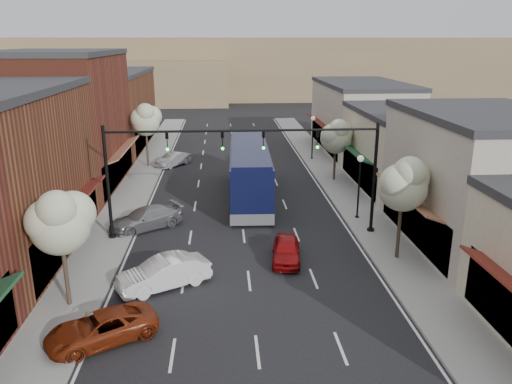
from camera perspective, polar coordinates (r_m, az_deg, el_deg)
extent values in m
plane|color=black|center=(23.84, -0.53, -12.29)|extent=(160.00, 160.00, 0.00)
cube|color=gray|center=(41.56, -13.72, 0.33)|extent=(2.80, 73.00, 0.15)
cube|color=gray|center=(42.04, 9.45, 0.79)|extent=(2.80, 73.00, 0.15)
cube|color=gray|center=(41.34, -11.81, 0.37)|extent=(0.25, 73.00, 0.17)
cube|color=gray|center=(41.74, 7.58, 0.75)|extent=(0.25, 73.00, 0.17)
cube|color=black|center=(29.94, -20.99, -3.82)|extent=(0.60, 11.90, 2.60)
cube|color=maroon|center=(29.24, -19.80, -1.06)|extent=(1.07, 9.80, 0.49)
cube|color=brown|center=(43.28, -21.66, 7.31)|extent=(9.00, 14.00, 10.50)
cube|color=#2D2D30|center=(42.81, -22.48, 14.50)|extent=(9.20, 14.10, 0.40)
cube|color=black|center=(42.91, -15.78, 2.81)|extent=(0.60, 11.90, 2.60)
cube|color=#A06848|center=(42.42, -14.88, 4.81)|extent=(1.07, 9.80, 0.49)
cube|color=brown|center=(58.75, -16.96, 8.81)|extent=(9.00, 18.00, 8.00)
cube|color=#2D2D30|center=(58.35, -17.32, 12.89)|extent=(9.20, 18.10, 0.40)
cube|color=black|center=(58.32, -12.71, 6.68)|extent=(0.60, 15.30, 2.60)
cube|color=#1C462A|center=(57.96, -12.02, 8.17)|extent=(1.07, 12.60, 0.49)
cube|color=#B9AE9E|center=(31.68, 24.51, 0.98)|extent=(8.00, 12.00, 7.50)
cube|color=#2D2D30|center=(30.93, 25.41, 8.02)|extent=(8.20, 12.10, 0.40)
cube|color=black|center=(30.74, 17.93, -2.96)|extent=(0.60, 10.20, 2.60)
cube|color=#A06848|center=(29.99, 16.77, -0.33)|extent=(1.07, 8.40, 0.49)
cube|color=beige|center=(42.45, 16.93, 4.51)|extent=(8.00, 12.00, 6.00)
cube|color=#2D2D30|center=(41.91, 17.31, 8.78)|extent=(8.20, 12.10, 0.40)
cube|color=black|center=(41.60, 11.99, 2.65)|extent=(0.60, 10.20, 2.60)
cube|color=#1C462A|center=(41.05, 11.04, 4.67)|extent=(1.07, 8.40, 0.49)
cube|color=#B9AE9E|center=(55.45, 11.96, 8.20)|extent=(8.00, 16.00, 7.00)
cube|color=#2D2D30|center=(55.02, 12.20, 12.01)|extent=(8.20, 16.10, 0.40)
cube|color=black|center=(54.88, 8.09, 6.30)|extent=(0.60, 13.60, 2.60)
cube|color=maroon|center=(54.47, 7.33, 7.85)|extent=(1.07, 11.20, 0.49)
cube|color=#7A6647|center=(110.90, -3.38, 14.09)|extent=(120.00, 30.00, 12.00)
cube|color=#7A6647|center=(101.87, -17.80, 11.94)|extent=(50.00, 20.00, 8.00)
cylinder|color=black|center=(32.32, 12.95, -4.32)|extent=(0.44, 0.44, 0.30)
cylinder|color=black|center=(31.28, 13.35, 1.41)|extent=(0.20, 0.20, 7.00)
cylinder|color=black|center=(29.66, 6.30, 7.08)|extent=(8.00, 0.14, 0.14)
imported|color=black|center=(29.84, 7.02, 5.94)|extent=(0.18, 0.46, 1.10)
sphere|color=#19E533|center=(29.80, 7.04, 5.10)|extent=(0.18, 0.18, 0.18)
imported|color=black|center=(29.40, 0.85, 5.90)|extent=(0.18, 0.46, 1.10)
sphere|color=#19E533|center=(29.37, 0.87, 5.05)|extent=(0.18, 0.18, 0.18)
cylinder|color=black|center=(31.72, -16.06, -4.98)|extent=(0.44, 0.44, 0.30)
cylinder|color=black|center=(30.66, -16.57, 0.84)|extent=(0.20, 0.20, 7.00)
cylinder|color=black|center=(29.33, -9.39, 6.84)|extent=(8.00, 0.14, 0.14)
imported|color=black|center=(29.48, -10.11, 5.67)|extent=(0.18, 0.46, 1.10)
sphere|color=#19E533|center=(29.45, -10.10, 4.82)|extent=(0.18, 0.18, 0.18)
imported|color=black|center=(29.31, -3.85, 5.83)|extent=(0.18, 0.46, 1.10)
sphere|color=#19E533|center=(29.27, -3.84, 4.98)|extent=(0.18, 0.18, 0.18)
cylinder|color=#47382B|center=(28.27, 16.04, -3.99)|extent=(0.20, 0.20, 3.71)
sphere|color=#A8B289|center=(27.55, 16.43, 0.52)|extent=(2.60, 2.60, 2.60)
sphere|color=#A8B289|center=(27.88, 17.26, 1.63)|extent=(2.00, 2.00, 2.00)
sphere|color=#A8B289|center=(27.05, 15.91, 1.04)|extent=(1.90, 1.90, 1.90)
sphere|color=#A8B289|center=(26.90, 17.15, 2.12)|extent=(1.70, 1.70, 1.70)
cylinder|color=#47382B|center=(43.03, 8.98, 3.37)|extent=(0.20, 0.20, 3.33)
sphere|color=#A8B289|center=(42.59, 9.10, 6.09)|extent=(2.60, 2.60, 2.60)
sphere|color=#A8B289|center=(42.92, 9.70, 6.71)|extent=(2.00, 2.00, 2.00)
sphere|color=#A8B289|center=(42.16, 8.68, 6.43)|extent=(1.90, 1.90, 1.90)
sphere|color=#A8B289|center=(41.98, 9.44, 7.08)|extent=(1.70, 1.70, 1.70)
cylinder|color=#47382B|center=(24.07, -20.91, -8.50)|extent=(0.20, 0.20, 3.52)
sphere|color=#A8B289|center=(23.25, -21.48, -3.59)|extent=(2.60, 2.60, 2.60)
sphere|color=#A8B289|center=(23.23, -20.21, -2.31)|extent=(2.00, 2.00, 2.00)
sphere|color=#A8B289|center=(23.00, -22.73, -3.08)|extent=(1.90, 1.90, 1.90)
sphere|color=#A8B289|center=(22.49, -21.84, -1.94)|extent=(1.70, 1.70, 1.70)
cylinder|color=#47382B|center=(48.28, -12.33, 4.99)|extent=(0.20, 0.20, 3.84)
sphere|color=#A8B289|center=(47.86, -12.51, 7.80)|extent=(2.60, 2.60, 2.60)
sphere|color=#A8B289|center=(48.01, -11.90, 8.45)|extent=(2.00, 2.00, 2.00)
sphere|color=#A8B289|center=(47.57, -13.07, 8.15)|extent=(1.90, 1.90, 1.90)
sphere|color=#A8B289|center=(47.21, -12.55, 8.86)|extent=(1.70, 1.70, 1.70)
cylinder|color=black|center=(34.52, 11.46, -2.91)|extent=(0.28, 0.28, 0.20)
cylinder|color=black|center=(33.93, 11.65, 0.11)|extent=(0.12, 0.12, 4.00)
sphere|color=white|center=(33.37, 11.87, 3.76)|extent=(0.44, 0.44, 0.44)
cylinder|color=black|center=(50.91, 6.39, 3.79)|extent=(0.28, 0.28, 0.20)
cylinder|color=black|center=(50.51, 6.46, 5.89)|extent=(0.12, 0.12, 4.00)
sphere|color=white|center=(50.13, 6.55, 8.38)|extent=(0.44, 0.44, 0.44)
cube|color=black|center=(37.79, -0.75, 2.42)|extent=(3.23, 13.20, 3.38)
cube|color=#595B60|center=(38.21, -0.74, 0.19)|extent=(3.25, 13.22, 0.77)
cube|color=black|center=(37.67, -0.75, 3.14)|extent=(3.26, 12.16, 1.20)
cube|color=black|center=(37.39, -0.76, 5.00)|extent=(2.99, 12.67, 0.27)
cube|color=black|center=(31.33, -0.44, 0.66)|extent=(2.28, 0.15, 1.31)
cylinder|color=black|center=(33.84, -2.72, -2.14)|extent=(0.38, 1.15, 1.14)
cylinder|color=black|center=(33.91, 1.65, -2.09)|extent=(0.38, 1.15, 1.14)
cylinder|color=black|center=(42.20, -2.64, 1.76)|extent=(0.38, 1.15, 1.14)
cylinder|color=black|center=(42.26, 0.86, 1.80)|extent=(0.38, 1.15, 1.14)
cylinder|color=black|center=(40.73, -2.65, 1.20)|extent=(0.38, 1.15, 1.14)
cylinder|color=black|center=(40.79, 0.98, 1.24)|extent=(0.38, 1.15, 1.14)
imported|color=maroon|center=(27.53, 3.46, -6.64)|extent=(1.97, 3.92, 1.28)
imported|color=maroon|center=(21.62, -17.26, -14.62)|extent=(4.84, 3.89, 1.22)
imported|color=silver|center=(25.09, -10.51, -9.09)|extent=(4.77, 3.54, 1.50)
imported|color=gray|center=(32.79, -12.46, -2.95)|extent=(5.07, 4.24, 1.39)
imported|color=#A9AAAF|center=(48.58, -9.47, 3.69)|extent=(3.39, 3.99, 1.29)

